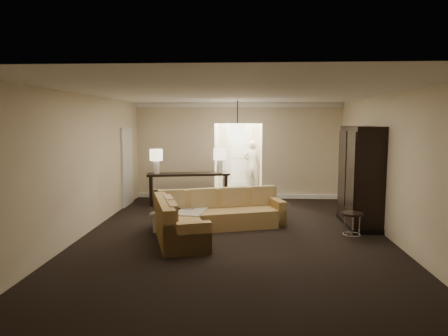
# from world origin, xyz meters

# --- Properties ---
(ground) EXTENTS (8.00, 8.00, 0.00)m
(ground) POSITION_xyz_m (0.00, 0.00, 0.00)
(ground) COLOR black
(ground) RESTS_ON ground
(wall_back) EXTENTS (6.00, 0.04, 2.80)m
(wall_back) POSITION_xyz_m (0.00, 4.00, 1.40)
(wall_back) COLOR beige
(wall_back) RESTS_ON ground
(wall_front) EXTENTS (6.00, 0.04, 2.80)m
(wall_front) POSITION_xyz_m (0.00, -4.00, 1.40)
(wall_front) COLOR beige
(wall_front) RESTS_ON ground
(wall_left) EXTENTS (0.04, 8.00, 2.80)m
(wall_left) POSITION_xyz_m (-3.00, 0.00, 1.40)
(wall_left) COLOR beige
(wall_left) RESTS_ON ground
(wall_right) EXTENTS (0.04, 8.00, 2.80)m
(wall_right) POSITION_xyz_m (3.00, 0.00, 1.40)
(wall_right) COLOR beige
(wall_right) RESTS_ON ground
(ceiling) EXTENTS (6.00, 8.00, 0.02)m
(ceiling) POSITION_xyz_m (0.00, 0.00, 2.80)
(ceiling) COLOR white
(ceiling) RESTS_ON wall_back
(crown_molding) EXTENTS (6.00, 0.10, 0.12)m
(crown_molding) POSITION_xyz_m (0.00, 3.95, 2.73)
(crown_molding) COLOR white
(crown_molding) RESTS_ON wall_back
(baseboard) EXTENTS (6.00, 0.10, 0.12)m
(baseboard) POSITION_xyz_m (0.00, 3.95, 0.06)
(baseboard) COLOR white
(baseboard) RESTS_ON ground
(side_door) EXTENTS (0.05, 0.90, 2.10)m
(side_door) POSITION_xyz_m (-2.97, 2.80, 1.05)
(side_door) COLOR silver
(side_door) RESTS_ON ground
(foyer) EXTENTS (1.44, 2.02, 2.80)m
(foyer) POSITION_xyz_m (0.00, 5.34, 1.30)
(foyer) COLOR silver
(foyer) RESTS_ON ground
(sectional_sofa) EXTENTS (2.88, 2.81, 0.82)m
(sectional_sofa) POSITION_xyz_m (-0.55, 0.22, 0.33)
(sectional_sofa) COLOR brown
(sectional_sofa) RESTS_ON ground
(coffee_table) EXTENTS (1.17, 1.17, 0.43)m
(coffee_table) POSITION_xyz_m (-1.14, 0.50, 0.21)
(coffee_table) COLOR beige
(coffee_table) RESTS_ON ground
(console_table) EXTENTS (2.28, 0.91, 0.86)m
(console_table) POSITION_xyz_m (-1.34, 2.99, 0.51)
(console_table) COLOR black
(console_table) RESTS_ON ground
(armoire) EXTENTS (0.64, 1.50, 2.16)m
(armoire) POSITION_xyz_m (2.69, 0.94, 1.03)
(armoire) COLOR black
(armoire) RESTS_ON ground
(drink_table) EXTENTS (0.41, 0.41, 0.52)m
(drink_table) POSITION_xyz_m (2.27, -0.11, 0.37)
(drink_table) COLOR black
(drink_table) RESTS_ON ground
(table_lamp_left) EXTENTS (0.34, 0.34, 0.66)m
(table_lamp_left) POSITION_xyz_m (-2.18, 2.84, 1.30)
(table_lamp_left) COLOR silver
(table_lamp_left) RESTS_ON console_table
(table_lamp_right) EXTENTS (0.34, 0.34, 0.66)m
(table_lamp_right) POSITION_xyz_m (-0.49, 3.15, 1.30)
(table_lamp_right) COLOR silver
(table_lamp_right) RESTS_ON console_table
(pendant_light) EXTENTS (0.38, 0.38, 1.09)m
(pendant_light) POSITION_xyz_m (0.00, 2.70, 1.95)
(pendant_light) COLOR black
(pendant_light) RESTS_ON ceiling
(person) EXTENTS (0.70, 0.50, 1.82)m
(person) POSITION_xyz_m (0.45, 5.60, 0.91)
(person) COLOR beige
(person) RESTS_ON ground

